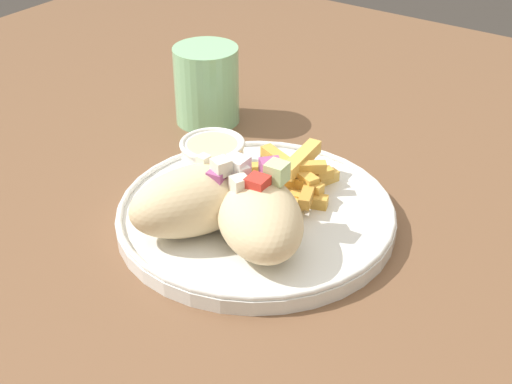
{
  "coord_description": "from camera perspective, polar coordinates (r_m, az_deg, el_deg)",
  "views": [
    {
      "loc": [
        -0.45,
        -0.36,
        1.13
      ],
      "look_at": [
        0.01,
        -0.04,
        0.78
      ],
      "focal_mm": 50.0,
      "sensor_mm": 36.0,
      "label": 1
    }
  ],
  "objects": [
    {
      "name": "water_glass",
      "position": [
        0.85,
        -3.96,
        8.27
      ],
      "size": [
        0.08,
        0.08,
        0.09
      ],
      "color": "#8CCC93",
      "rests_on": "table"
    },
    {
      "name": "fries_pile",
      "position": [
        0.69,
        2.77,
        0.89
      ],
      "size": [
        0.09,
        0.1,
        0.04
      ],
      "color": "gold",
      "rests_on": "plate"
    },
    {
      "name": "pita_sandwich_far",
      "position": [
        0.63,
        -4.78,
        -0.57
      ],
      "size": [
        0.14,
        0.12,
        0.07
      ],
      "rotation": [
        0.0,
        0.0,
        -0.48
      ],
      "color": "beige",
      "rests_on": "plate"
    },
    {
      "name": "sauce_ramekin",
      "position": [
        0.72,
        -3.48,
        2.97
      ],
      "size": [
        0.07,
        0.07,
        0.04
      ],
      "color": "white",
      "rests_on": "plate"
    },
    {
      "name": "table",
      "position": [
        0.74,
        -3.18,
        -6.29
      ],
      "size": [
        1.28,
        1.28,
        0.75
      ],
      "color": "brown",
      "rests_on": "ground_plane"
    },
    {
      "name": "pita_sandwich_near",
      "position": [
        0.61,
        0.26,
        -1.82
      ],
      "size": [
        0.13,
        0.13,
        0.07
      ],
      "rotation": [
        0.0,
        0.0,
        0.83
      ],
      "color": "beige",
      "rests_on": "plate"
    },
    {
      "name": "plate",
      "position": [
        0.67,
        0.0,
        -1.76
      ],
      "size": [
        0.26,
        0.26,
        0.02
      ],
      "color": "white",
      "rests_on": "table"
    }
  ]
}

